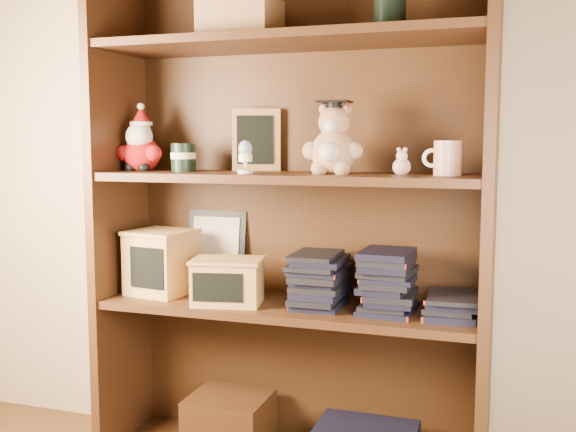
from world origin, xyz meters
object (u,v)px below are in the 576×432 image
at_px(bookcase, 292,227).
at_px(treats_box, 161,262).
at_px(grad_teddy_bear, 334,145).
at_px(teacher_mug, 447,158).

height_order(bookcase, treats_box, bookcase).
xyz_separation_m(grad_teddy_bear, teacher_mug, (0.32, 0.01, -0.03)).
height_order(bookcase, grad_teddy_bear, bookcase).
bearing_deg(grad_teddy_bear, bookcase, 158.49).
bearing_deg(teacher_mug, bookcase, 173.84).
relative_size(grad_teddy_bear, treats_box, 1.01).
height_order(bookcase, teacher_mug, bookcase).
bearing_deg(treats_box, grad_teddy_bear, -0.57).
bearing_deg(teacher_mug, grad_teddy_bear, -178.83).
bearing_deg(treats_box, bookcase, 6.78).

